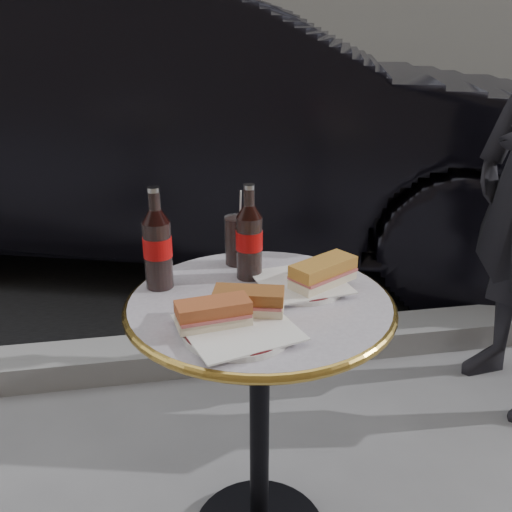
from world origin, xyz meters
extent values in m
cube|color=black|center=(0.00, 5.00, 0.00)|extent=(40.00, 8.00, 0.00)
cube|color=gray|center=(0.00, 0.90, 0.05)|extent=(40.00, 0.20, 0.12)
cylinder|color=white|center=(-0.07, -0.14, 0.74)|extent=(0.25, 0.25, 0.01)
cylinder|color=white|center=(0.11, 0.05, 0.74)|extent=(0.22, 0.22, 0.01)
cube|color=#AB522B|center=(-0.12, -0.13, 0.77)|extent=(0.16, 0.09, 0.05)
cube|color=brown|center=(-0.04, -0.08, 0.77)|extent=(0.16, 0.11, 0.05)
cube|color=#B4772D|center=(0.16, 0.03, 0.77)|extent=(0.18, 0.15, 0.06)
cylinder|color=black|center=(-0.02, 0.22, 0.80)|extent=(0.07, 0.07, 0.13)
imported|color=black|center=(0.08, 2.23, 0.77)|extent=(3.01, 4.97, 1.54)
camera|label=1|loc=(-0.21, -1.15, 1.32)|focal=40.00mm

